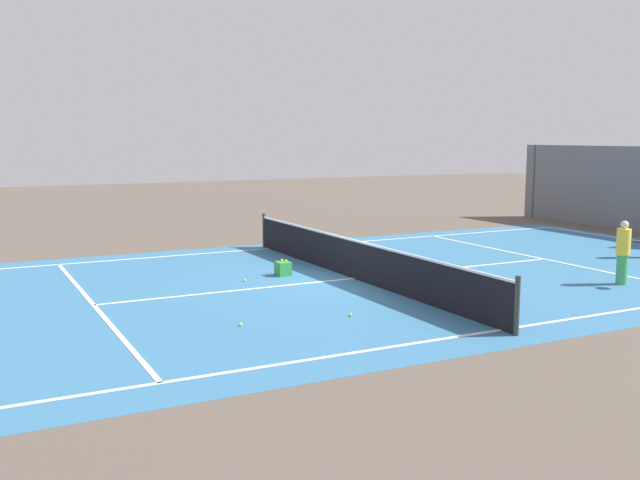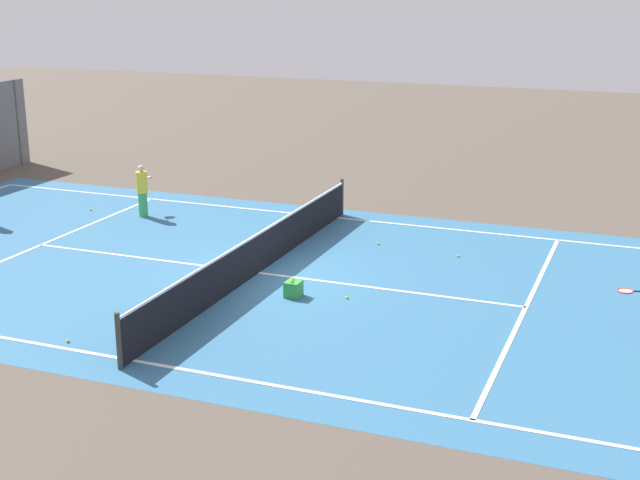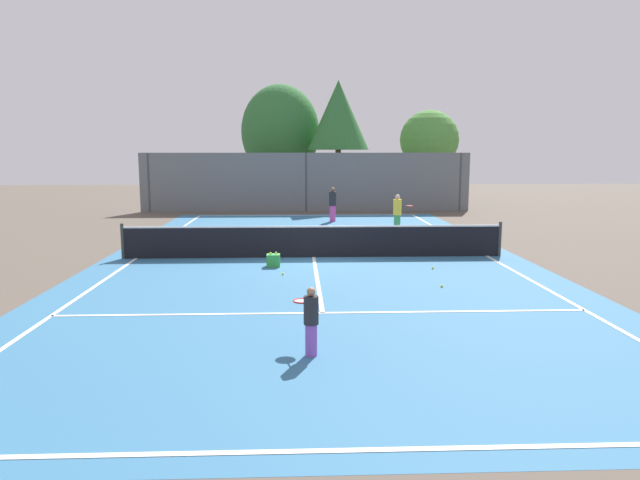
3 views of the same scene
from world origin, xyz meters
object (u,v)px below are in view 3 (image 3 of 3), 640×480
tennis_ball_2 (433,268)px  tennis_ball_4 (389,226)px  player_1 (333,204)px  tennis_ball_6 (283,274)px  tennis_ball_5 (158,249)px  ball_crate (273,260)px  tennis_ball_1 (192,229)px  tennis_ball_3 (365,255)px  player_0 (398,213)px  player_2 (311,320)px  tennis_ball_0 (442,286)px

tennis_ball_2 → tennis_ball_4: 9.30m
player_1 → tennis_ball_6: (-2.07, -11.95, -0.79)m
tennis_ball_5 → tennis_ball_6: bearing=-44.7°
ball_crate → tennis_ball_2: ball_crate is taller
player_1 → ball_crate: bearing=-102.4°
tennis_ball_4 → tennis_ball_6: same height
player_1 → tennis_ball_6: player_1 is taller
tennis_ball_1 → tennis_ball_6: 10.20m
tennis_ball_1 → tennis_ball_5: 5.10m
player_1 → tennis_ball_1: (-6.12, -2.59, -0.79)m
tennis_ball_6 → tennis_ball_3: bearing=47.3°
player_0 → tennis_ball_5: size_ratio=23.62×
player_0 → tennis_ball_1: 8.66m
player_0 → tennis_ball_3: (-1.93, -5.30, -0.77)m
player_2 → player_0: bearing=74.8°
ball_crate → tennis_ball_3: size_ratio=6.45×
tennis_ball_5 → tennis_ball_6: (4.32, -4.27, 0.00)m
tennis_ball_3 → tennis_ball_2: bearing=-52.0°
player_2 → tennis_ball_6: player_2 is taller
player_2 → tennis_ball_4: player_2 is taller
player_2 → tennis_ball_2: player_2 is taller
tennis_ball_1 → tennis_ball_3: 9.33m
tennis_ball_2 → player_0: bearing=88.0°
tennis_ball_3 → tennis_ball_5: same height
tennis_ball_0 → tennis_ball_3: size_ratio=1.00×
tennis_ball_1 → tennis_ball_6: (4.05, -9.36, 0.00)m
tennis_ball_1 → tennis_ball_4: 8.52m
player_1 → tennis_ball_2: size_ratio=24.30×
tennis_ball_4 → tennis_ball_3: bearing=-104.9°
player_0 → tennis_ball_6: bearing=-119.1°
tennis_ball_1 → tennis_ball_2: 12.03m
player_0 → tennis_ball_1: (-8.53, 1.29, -0.77)m
tennis_ball_2 → tennis_ball_5: same height
player_1 → tennis_ball_0: 13.71m
player_0 → tennis_ball_5: 9.62m
tennis_ball_2 → tennis_ball_3: (-1.67, 2.14, 0.00)m
player_2 → tennis_ball_1: bearing=106.6°
player_0 → tennis_ball_6: player_0 is taller
player_0 → tennis_ball_0: 9.72m
player_2 → tennis_ball_1: size_ratio=17.31×
player_0 → player_2: 14.85m
player_0 → player_2: (-3.88, -14.34, -0.21)m
player_1 → tennis_ball_4: player_1 is taller
player_2 → tennis_ball_3: (1.95, 9.03, -0.57)m
player_1 → tennis_ball_0: size_ratio=24.30×
ball_crate → tennis_ball_0: (4.22, -2.78, -0.15)m
tennis_ball_1 → tennis_ball_2: same height
tennis_ball_0 → tennis_ball_6: size_ratio=1.00×
player_1 → tennis_ball_3: (0.48, -9.19, -0.79)m
tennis_ball_3 → tennis_ball_6: (-2.55, -2.76, 0.00)m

